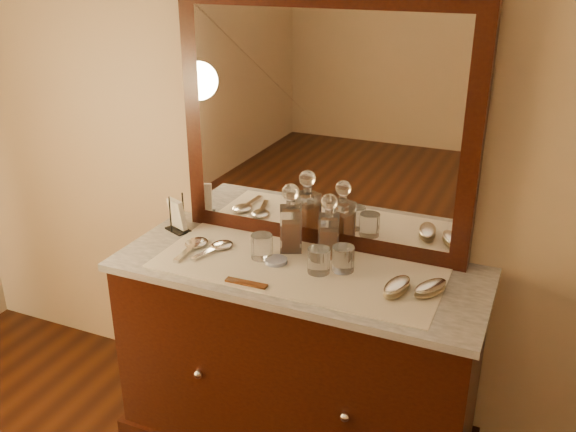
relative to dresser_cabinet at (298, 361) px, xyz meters
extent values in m
plane|color=tan|center=(0.00, 0.29, 0.99)|extent=(4.50, 4.50, 0.00)
cube|color=black|center=(0.00, 0.00, 0.00)|extent=(1.40, 0.55, 0.82)
cube|color=black|center=(0.00, 0.00, -0.37)|extent=(1.46, 0.59, 0.08)
sphere|color=silver|center=(-0.30, -0.28, 0.04)|extent=(0.04, 0.04, 0.04)
sphere|color=silver|center=(0.30, -0.28, 0.04)|extent=(0.04, 0.04, 0.04)
cube|color=silver|center=(0.00, 0.00, 0.42)|extent=(1.44, 0.59, 0.03)
cube|color=black|center=(0.00, 0.25, 0.94)|extent=(1.20, 0.08, 1.00)
cube|color=white|center=(0.00, 0.21, 0.94)|extent=(1.06, 0.01, 0.86)
cube|color=silver|center=(0.00, -0.02, 0.44)|extent=(1.10, 0.45, 0.00)
cylinder|color=white|center=(-0.09, -0.01, 0.45)|extent=(0.09, 0.09, 0.02)
cube|color=brown|center=(-0.12, -0.21, 0.45)|extent=(0.16, 0.03, 0.01)
cube|color=black|center=(-0.61, 0.10, 0.44)|extent=(0.13, 0.10, 0.01)
cylinder|color=black|center=(-0.62, 0.07, 0.52)|extent=(0.01, 0.01, 0.17)
cylinder|color=black|center=(-0.59, 0.13, 0.52)|extent=(0.01, 0.01, 0.17)
cube|color=white|center=(-0.61, 0.10, 0.52)|extent=(0.10, 0.07, 0.13)
cube|color=#974816|center=(-0.08, 0.12, 0.51)|extent=(0.09, 0.09, 0.13)
cube|color=white|center=(-0.08, 0.12, 0.53)|extent=(0.11, 0.11, 0.18)
cylinder|color=white|center=(-0.08, 0.12, 0.64)|extent=(0.05, 0.05, 0.03)
sphere|color=white|center=(-0.08, 0.12, 0.69)|extent=(0.09, 0.09, 0.07)
cube|color=#974816|center=(0.08, 0.12, 0.50)|extent=(0.08, 0.08, 0.12)
cube|color=white|center=(0.08, 0.12, 0.53)|extent=(0.10, 0.10, 0.17)
cylinder|color=white|center=(0.08, 0.12, 0.63)|extent=(0.04, 0.04, 0.03)
sphere|color=white|center=(0.08, 0.12, 0.67)|extent=(0.08, 0.08, 0.07)
ellipsoid|color=#907C58|center=(0.40, -0.05, 0.46)|extent=(0.10, 0.17, 0.02)
ellipsoid|color=silver|center=(0.40, -0.05, 0.48)|extent=(0.10, 0.17, 0.02)
ellipsoid|color=#907C58|center=(0.51, -0.01, 0.46)|extent=(0.13, 0.17, 0.02)
ellipsoid|color=silver|center=(0.51, -0.01, 0.47)|extent=(0.13, 0.17, 0.02)
ellipsoid|color=silver|center=(-0.45, 0.00, 0.45)|extent=(0.10, 0.12, 0.02)
cube|color=silver|center=(-0.45, -0.10, 0.45)|extent=(0.03, 0.15, 0.01)
ellipsoid|color=silver|center=(-0.35, 0.02, 0.45)|extent=(0.11, 0.12, 0.02)
cube|color=silver|center=(-0.38, -0.07, 0.45)|extent=(0.06, 0.14, 0.01)
cylinder|color=white|center=(0.17, 0.03, 0.49)|extent=(0.09, 0.09, 0.10)
cylinder|color=white|center=(-0.16, 0.01, 0.49)|extent=(0.09, 0.09, 0.10)
cylinder|color=white|center=(0.09, -0.02, 0.49)|extent=(0.09, 0.09, 0.10)
camera|label=1|loc=(0.81, -1.97, 1.56)|focal=38.87mm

